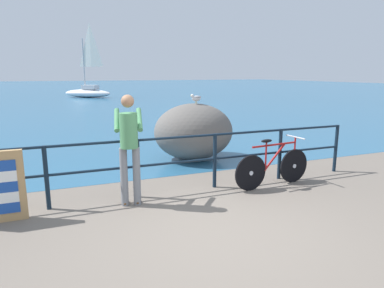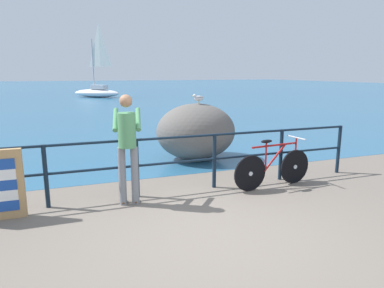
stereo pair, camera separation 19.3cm
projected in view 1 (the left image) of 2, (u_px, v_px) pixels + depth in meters
name	position (u px, v px, depth m)	size (l,w,h in m)	color
ground_plane	(88.00, 106.00, 22.85)	(120.00, 120.00, 0.10)	#6B6056
sea_surface	(70.00, 88.00, 48.00)	(120.00, 90.00, 0.01)	#285B7F
promenade_railing	(178.00, 158.00, 6.05)	(7.26, 0.07, 1.02)	black
bicycle	(273.00, 166.00, 6.42)	(1.69, 0.48, 0.92)	black
person_at_railing	(129.00, 145.00, 5.40)	(0.53, 0.67, 1.78)	slate
breakwater_boulder_main	(194.00, 132.00, 8.41)	(1.96, 1.68, 1.38)	#605B56
seagull	(196.00, 98.00, 8.21)	(0.34, 0.18, 0.23)	gold
sailboat	(88.00, 89.00, 29.42)	(4.23, 3.79, 6.16)	white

